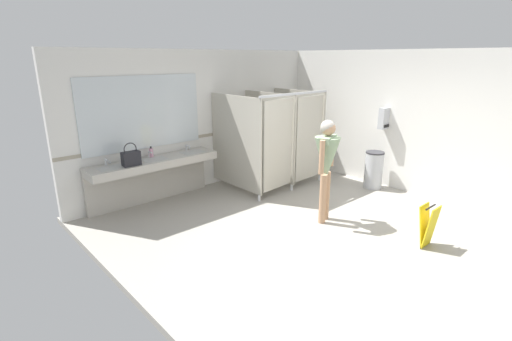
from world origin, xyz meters
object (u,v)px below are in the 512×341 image
Objects in this scene: handbag at (131,158)px; soap_dispenser at (151,153)px; trash_bin at (374,170)px; person_standing at (327,159)px; paper_towel_dispenser_upper at (385,118)px; wet_floor_sign at (428,226)px.

handbag reaches higher than soap_dispenser.
handbag is at bearing 154.50° from trash_bin.
person_standing is at bearing -47.53° from handbag.
paper_towel_dispenser_upper is 0.25× the size of person_standing.
handbag reaches higher than wet_floor_sign.
soap_dispenser is at bearing 148.08° from trash_bin.
handbag is at bearing -149.75° from soap_dispenser.
soap_dispenser is at bearing 149.67° from paper_towel_dispenser_upper.
soap_dispenser is (-1.64, 2.63, -0.12)m from person_standing.
person_standing is 3.10m from soap_dispenser.
paper_towel_dispenser_upper is 1.05m from trash_bin.
trash_bin is 0.46× the size of person_standing.
wet_floor_sign is at bearing -75.90° from person_standing.
handbag is (-2.14, 2.34, -0.07)m from person_standing.
paper_towel_dispenser_upper is 0.68× the size of wet_floor_sign.
soap_dispenser reaches higher than trash_bin.
person_standing is (-2.28, -0.34, -0.35)m from paper_towel_dispenser_upper.
handbag is at bearing 155.71° from paper_towel_dispenser_upper.
soap_dispenser is (0.51, 0.29, -0.05)m from handbag.
wet_floor_sign is (-1.90, -1.86, -1.09)m from paper_towel_dispenser_upper.
paper_towel_dispenser_upper is at bearing -0.11° from trash_bin.
person_standing is at bearing -171.41° from paper_towel_dispenser_upper.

